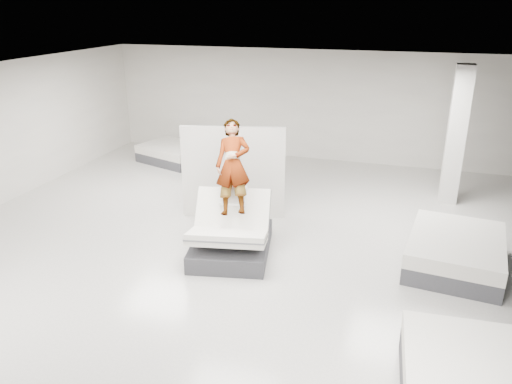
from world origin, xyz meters
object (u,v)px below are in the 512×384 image
person (233,185)px  flat_bed_right_far (455,252)px  divider_panel (233,173)px  column (456,136)px  flat_bed_left_far (174,153)px  remote (242,204)px  hero_bed (231,236)px

person → flat_bed_right_far: (4.04, 0.41, -0.97)m
divider_panel → column: column is taller
person → flat_bed_left_far: size_ratio=0.83×
remote → person: bearing=122.2°
person → column: column is taller
hero_bed → remote: hero_bed is taller
remote → column: (3.78, 4.00, 0.58)m
remote → hero_bed: bearing=176.1°
hero_bed → divider_panel: divider_panel is taller
person → flat_bed_left_far: person is taller
hero_bed → flat_bed_left_far: bearing=126.1°
flat_bed_right_far → remote: bearing=-169.2°
remote → divider_panel: (-0.78, 1.67, -0.01)m
remote → column: size_ratio=0.04×
flat_bed_left_far → column: (7.62, -0.94, 1.35)m
hero_bed → divider_panel: size_ratio=0.93×
hero_bed → flat_bed_left_far: size_ratio=0.95×
flat_bed_left_far → remote: bearing=-52.1°
hero_bed → flat_bed_right_far: size_ratio=0.92×
person → remote: 0.47m
hero_bed → column: (4.00, 4.02, 1.23)m
person → hero_bed: bearing=-90.0°
flat_bed_right_far → column: bearing=89.6°
column → person: bearing=-137.7°
hero_bed → remote: size_ratio=14.81×
remote → divider_panel: 1.84m
column → remote: bearing=-133.4°
flat_bed_right_far → flat_bed_left_far: bearing=151.0°
remote → flat_bed_left_far: 6.30m
person → remote: (0.28, -0.30, -0.23)m
flat_bed_right_far → divider_panel: bearing=168.1°
flat_bed_right_far → flat_bed_left_far: 8.69m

